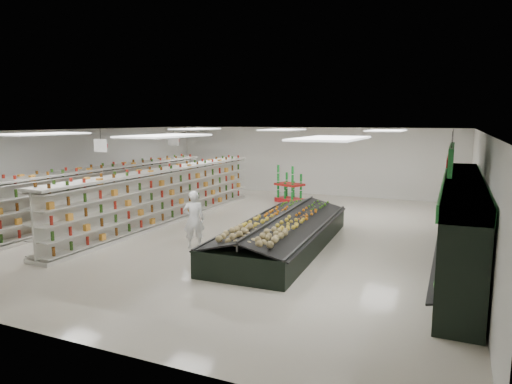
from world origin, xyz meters
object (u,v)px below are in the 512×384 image
at_px(gondola_center, 166,197).
at_px(produce_island, 283,232).
at_px(shopper_background, 190,188).
at_px(gondola_left, 109,194).
at_px(shopper_main, 194,219).
at_px(soda_endcap, 289,186).

xyz_separation_m(gondola_center, produce_island, (4.88, -1.46, -0.43)).
bearing_deg(shopper_background, gondola_left, 153.07).
bearing_deg(gondola_left, shopper_main, -23.38).
bearing_deg(gondola_left, produce_island, -8.51).
bearing_deg(gondola_left, soda_endcap, 49.67).
bearing_deg(soda_endcap, shopper_background, -139.14).
xyz_separation_m(shopper_main, shopper_background, (-3.26, 5.08, 0.00)).
distance_m(shopper_main, shopper_background, 6.03).
relative_size(shopper_main, shopper_background, 1.00).
relative_size(gondola_left, shopper_background, 6.70).
relative_size(gondola_center, produce_island, 1.67).
height_order(produce_island, shopper_background, shopper_background).
xyz_separation_m(soda_endcap, shopper_main, (-0.01, -7.91, 0.10)).
distance_m(gondola_left, shopper_main, 5.47).
bearing_deg(shopper_background, soda_endcap, -44.54).
xyz_separation_m(gondola_left, shopper_main, (4.98, -2.28, -0.05)).
relative_size(produce_island, shopper_background, 4.02).
height_order(shopper_main, shopper_background, shopper_background).
bearing_deg(shopper_main, gondola_center, -76.45).
relative_size(gondola_left, soda_endcap, 7.39).
relative_size(soda_endcap, shopper_background, 0.91).
height_order(soda_endcap, shopper_main, shopper_main).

